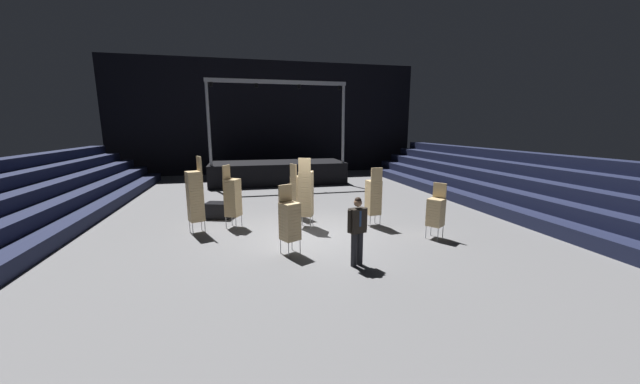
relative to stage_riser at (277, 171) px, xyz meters
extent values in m
cube|color=slate|center=(0.00, -10.41, -0.75)|extent=(22.00, 30.00, 0.10)
cube|color=black|center=(0.00, 4.59, 3.30)|extent=(22.00, 0.30, 8.00)
cube|color=#191E38|center=(-7.62, -9.41, -0.48)|extent=(0.75, 24.00, 0.45)
cube|color=#191E38|center=(-8.38, -9.41, -0.03)|extent=(0.75, 24.00, 0.45)
cube|color=#191E38|center=(7.62, -9.41, -0.48)|extent=(0.75, 24.00, 0.45)
cube|color=#191E38|center=(8.38, -9.41, -0.03)|extent=(0.75, 24.00, 0.45)
cube|color=#191E38|center=(9.12, -9.41, 0.42)|extent=(0.75, 24.00, 0.45)
cube|color=#191E38|center=(9.88, -9.41, 0.87)|extent=(0.75, 24.00, 0.45)
cube|color=#191E38|center=(10.62, -9.41, 1.32)|extent=(0.75, 24.00, 0.45)
cube|color=black|center=(0.00, 0.02, -0.07)|extent=(7.99, 3.45, 1.28)
cylinder|color=#9EA0A8|center=(-3.75, -1.45, 2.83)|extent=(0.16, 0.16, 4.51)
cylinder|color=#9EA0A8|center=(3.75, -1.45, 2.83)|extent=(0.16, 0.16, 4.51)
cube|color=#9EA0A8|center=(0.00, -1.45, 5.08)|extent=(7.69, 0.20, 0.20)
cylinder|color=black|center=(-3.50, -1.45, 4.86)|extent=(0.18, 0.18, 0.22)
cylinder|color=black|center=(-1.17, -1.45, 4.86)|extent=(0.18, 0.18, 0.22)
cylinder|color=black|center=(1.17, -1.45, 4.86)|extent=(0.18, 0.18, 0.22)
cylinder|color=black|center=(3.50, -1.45, 4.86)|extent=(0.18, 0.18, 0.22)
cylinder|color=black|center=(0.67, -13.04, -0.28)|extent=(0.15, 0.15, 0.86)
cylinder|color=black|center=(0.50, -13.08, -0.28)|extent=(0.15, 0.15, 0.86)
cube|color=silver|center=(0.60, -13.12, 0.45)|extent=(0.20, 0.15, 0.61)
cube|color=black|center=(0.59, -13.06, 0.45)|extent=(0.45, 0.33, 0.61)
cube|color=navy|center=(0.62, -13.17, 0.53)|extent=(0.06, 0.03, 0.39)
cylinder|color=black|center=(0.81, -13.00, 0.47)|extent=(0.12, 0.12, 0.56)
cylinder|color=black|center=(0.36, -13.12, 0.47)|extent=(0.12, 0.12, 0.56)
sphere|color=#936B4C|center=(0.59, -13.06, 0.90)|extent=(0.20, 0.20, 0.20)
sphere|color=black|center=(0.59, -13.06, 0.95)|extent=(0.16, 0.16, 0.16)
cylinder|color=#B2B5BA|center=(-2.19, -8.99, -0.50)|extent=(0.02, 0.02, 0.40)
cylinder|color=#B2B5BA|center=(-2.37, -9.32, -0.50)|extent=(0.02, 0.02, 0.40)
cylinder|color=#B2B5BA|center=(-2.52, -8.80, -0.50)|extent=(0.02, 0.02, 0.40)
cylinder|color=#B2B5BA|center=(-2.70, -9.13, -0.50)|extent=(0.02, 0.02, 0.40)
cube|color=tan|center=(-2.45, -9.06, -0.26)|extent=(0.60, 0.60, 0.08)
cube|color=tan|center=(-2.45, -9.06, -0.18)|extent=(0.60, 0.60, 0.08)
cube|color=tan|center=(-2.45, -9.06, -0.09)|extent=(0.60, 0.60, 0.08)
cube|color=tan|center=(-2.45, -9.06, -0.01)|extent=(0.60, 0.60, 0.08)
cube|color=tan|center=(-2.45, -9.06, 0.08)|extent=(0.60, 0.60, 0.08)
cube|color=tan|center=(-2.45, -9.06, 0.16)|extent=(0.60, 0.60, 0.08)
cube|color=tan|center=(-2.45, -9.06, 0.25)|extent=(0.60, 0.60, 0.08)
cube|color=tan|center=(-2.45, -9.06, 0.33)|extent=(0.60, 0.60, 0.08)
cube|color=tan|center=(-2.45, -9.06, 0.42)|extent=(0.60, 0.60, 0.08)
cube|color=tan|center=(-2.45, -9.06, 0.50)|extent=(0.60, 0.60, 0.08)
cube|color=tan|center=(-2.45, -9.06, 0.59)|extent=(0.60, 0.60, 0.08)
cube|color=tan|center=(-2.45, -9.06, 0.67)|extent=(0.60, 0.60, 0.08)
cube|color=tan|center=(-2.45, -9.06, 0.76)|extent=(0.60, 0.60, 0.08)
cube|color=tan|center=(-2.45, -9.06, 0.84)|extent=(0.60, 0.60, 0.08)
cube|color=tan|center=(-2.45, -9.06, 0.93)|extent=(0.60, 0.60, 0.08)
cube|color=tan|center=(-2.61, -8.97, 1.20)|extent=(0.24, 0.38, 0.46)
cylinder|color=#B2B5BA|center=(0.02, -8.05, -0.50)|extent=(0.02, 0.02, 0.40)
cylinder|color=#B2B5BA|center=(0.17, -8.40, -0.50)|extent=(0.02, 0.02, 0.40)
cylinder|color=#B2B5BA|center=(-0.33, -8.20, -0.50)|extent=(0.02, 0.02, 0.40)
cylinder|color=#B2B5BA|center=(-0.18, -8.55, -0.50)|extent=(0.02, 0.02, 0.40)
cube|color=tan|center=(-0.08, -8.30, -0.26)|extent=(0.58, 0.58, 0.08)
cube|color=tan|center=(-0.08, -8.30, -0.18)|extent=(0.58, 0.58, 0.08)
cube|color=tan|center=(-0.08, -8.30, -0.09)|extent=(0.58, 0.58, 0.08)
cube|color=tan|center=(-0.08, -8.30, -0.01)|extent=(0.58, 0.58, 0.08)
cube|color=tan|center=(-0.08, -8.30, 0.08)|extent=(0.58, 0.58, 0.08)
cube|color=tan|center=(-0.08, -8.30, 0.16)|extent=(0.58, 0.58, 0.08)
cube|color=tan|center=(-0.08, -8.30, 0.25)|extent=(0.58, 0.58, 0.08)
cube|color=tan|center=(-0.08, -8.30, 0.33)|extent=(0.58, 0.58, 0.08)
cube|color=tan|center=(-0.08, -8.30, 0.42)|extent=(0.58, 0.58, 0.08)
cube|color=tan|center=(-0.08, -8.30, 0.50)|extent=(0.58, 0.58, 0.08)
cube|color=tan|center=(-0.08, -8.30, 0.59)|extent=(0.58, 0.58, 0.08)
cube|color=tan|center=(-0.08, -8.30, 0.67)|extent=(0.58, 0.58, 0.08)
cube|color=tan|center=(-0.08, -8.30, 0.76)|extent=(0.58, 0.58, 0.08)
cube|color=tan|center=(-0.08, -8.30, 0.84)|extent=(0.58, 0.58, 0.08)
cube|color=tan|center=(-0.26, -8.37, 1.12)|extent=(0.20, 0.39, 0.46)
cylinder|color=#B2B5BA|center=(-0.12, -9.34, -0.50)|extent=(0.02, 0.02, 0.40)
cylinder|color=#B2B5BA|center=(0.23, -9.49, -0.50)|extent=(0.02, 0.02, 0.40)
cylinder|color=#B2B5BA|center=(-0.27, -9.69, -0.50)|extent=(0.02, 0.02, 0.40)
cylinder|color=#B2B5BA|center=(0.08, -9.84, -0.50)|extent=(0.02, 0.02, 0.40)
cube|color=tan|center=(-0.02, -9.59, -0.26)|extent=(0.58, 0.58, 0.08)
cube|color=tan|center=(-0.02, -9.59, -0.18)|extent=(0.58, 0.58, 0.08)
cube|color=tan|center=(-0.02, -9.59, -0.09)|extent=(0.58, 0.58, 0.08)
cube|color=tan|center=(-0.02, -9.59, -0.01)|extent=(0.58, 0.58, 0.08)
cube|color=tan|center=(-0.02, -9.59, 0.08)|extent=(0.58, 0.58, 0.08)
cube|color=tan|center=(-0.02, -9.59, 0.16)|extent=(0.58, 0.58, 0.08)
cube|color=tan|center=(-0.02, -9.59, 0.25)|extent=(0.58, 0.58, 0.08)
cube|color=tan|center=(-0.02, -9.59, 0.33)|extent=(0.58, 0.58, 0.08)
cube|color=tan|center=(-0.02, -9.59, 0.42)|extent=(0.58, 0.58, 0.08)
cube|color=tan|center=(-0.02, -9.59, 0.50)|extent=(0.58, 0.58, 0.08)
cube|color=tan|center=(-0.02, -9.59, 0.59)|extent=(0.58, 0.58, 0.08)
cube|color=tan|center=(-0.02, -9.59, 0.67)|extent=(0.58, 0.58, 0.08)
cube|color=tan|center=(-0.02, -9.59, 0.76)|extent=(0.58, 0.58, 0.08)
cube|color=tan|center=(-0.02, -9.59, 0.84)|extent=(0.58, 0.58, 0.08)
cube|color=tan|center=(-0.02, -9.59, 0.93)|extent=(0.58, 0.58, 0.08)
cube|color=tan|center=(-0.02, -9.59, 1.01)|extent=(0.58, 0.58, 0.08)
cube|color=tan|center=(-0.02, -9.59, 1.10)|extent=(0.58, 0.58, 0.08)
cube|color=tan|center=(-0.02, -9.59, 1.18)|extent=(0.58, 0.58, 0.08)
cube|color=tan|center=(-0.10, -9.77, 1.46)|extent=(0.39, 0.21, 0.46)
cylinder|color=#B2B5BA|center=(3.57, -11.91, -0.50)|extent=(0.02, 0.02, 0.40)
cylinder|color=#B2B5BA|center=(3.35, -11.60, -0.50)|extent=(0.02, 0.02, 0.40)
cylinder|color=#B2B5BA|center=(3.88, -11.69, -0.50)|extent=(0.02, 0.02, 0.40)
cylinder|color=#B2B5BA|center=(3.66, -11.38, -0.50)|extent=(0.02, 0.02, 0.40)
cube|color=tan|center=(3.61, -11.64, -0.26)|extent=(0.61, 0.61, 0.08)
cube|color=tan|center=(3.61, -11.64, -0.18)|extent=(0.61, 0.61, 0.08)
cube|color=tan|center=(3.61, -11.64, -0.09)|extent=(0.61, 0.61, 0.08)
cube|color=tan|center=(3.61, -11.64, -0.01)|extent=(0.61, 0.61, 0.08)
cube|color=tan|center=(3.61, -11.64, 0.08)|extent=(0.61, 0.61, 0.08)
cube|color=tan|center=(3.61, -11.64, 0.16)|extent=(0.61, 0.61, 0.08)
cube|color=tan|center=(3.61, -11.64, 0.25)|extent=(0.61, 0.61, 0.08)
cube|color=tan|center=(3.61, -11.64, 0.33)|extent=(0.61, 0.61, 0.08)
cube|color=tan|center=(3.61, -11.64, 0.42)|extent=(0.61, 0.61, 0.08)
cube|color=tan|center=(3.61, -11.64, 0.50)|extent=(0.61, 0.61, 0.08)
cube|color=tan|center=(3.77, -11.53, 0.78)|extent=(0.28, 0.36, 0.46)
cylinder|color=#B2B5BA|center=(-3.70, -9.66, -0.50)|extent=(0.02, 0.02, 0.40)
cylinder|color=#B2B5BA|center=(-3.84, -9.31, -0.50)|extent=(0.02, 0.02, 0.40)
cylinder|color=#B2B5BA|center=(-3.35, -9.52, -0.50)|extent=(0.02, 0.02, 0.40)
cylinder|color=#B2B5BA|center=(-3.49, -9.17, -0.50)|extent=(0.02, 0.02, 0.40)
cube|color=tan|center=(-3.59, -9.41, -0.26)|extent=(0.57, 0.57, 0.08)
cube|color=tan|center=(-3.59, -9.41, -0.18)|extent=(0.57, 0.57, 0.08)
cube|color=tan|center=(-3.59, -9.41, -0.09)|extent=(0.57, 0.57, 0.08)
cube|color=tan|center=(-3.59, -9.41, -0.01)|extent=(0.57, 0.57, 0.08)
cube|color=tan|center=(-3.59, -9.41, 0.08)|extent=(0.57, 0.57, 0.08)
cube|color=tan|center=(-3.59, -9.41, 0.16)|extent=(0.57, 0.57, 0.08)
cube|color=tan|center=(-3.59, -9.41, 0.25)|extent=(0.57, 0.57, 0.08)
cube|color=tan|center=(-3.59, -9.41, 0.33)|extent=(0.57, 0.57, 0.08)
cube|color=tan|center=(-3.59, -9.41, 0.42)|extent=(0.57, 0.57, 0.08)
cube|color=tan|center=(-3.59, -9.41, 0.50)|extent=(0.57, 0.57, 0.08)
cube|color=tan|center=(-3.59, -9.41, 0.59)|extent=(0.57, 0.57, 0.08)
cube|color=tan|center=(-3.59, -9.41, 0.67)|extent=(0.57, 0.57, 0.08)
cube|color=tan|center=(-3.59, -9.41, 0.76)|extent=(0.57, 0.57, 0.08)
cube|color=tan|center=(-3.59, -9.41, 0.84)|extent=(0.57, 0.57, 0.08)
cube|color=tan|center=(-3.59, -9.41, 0.93)|extent=(0.57, 0.57, 0.08)
cube|color=tan|center=(-3.59, -9.41, 1.01)|extent=(0.57, 0.57, 0.08)
cube|color=tan|center=(-3.59, -9.41, 1.10)|extent=(0.57, 0.57, 0.08)
cube|color=tan|center=(-3.59, -9.41, 1.18)|extent=(0.57, 0.57, 0.08)
cube|color=tan|center=(-3.59, -9.41, 1.27)|extent=(0.57, 0.57, 0.08)
cube|color=tan|center=(-3.41, -9.34, 1.54)|extent=(0.20, 0.39, 0.46)
cylinder|color=#B2B5BA|center=(2.07, -9.75, -0.50)|extent=(0.02, 0.02, 0.40)
cylinder|color=#B2B5BA|center=(2.45, -9.71, -0.50)|extent=(0.02, 0.02, 0.40)
cylinder|color=#B2B5BA|center=(2.10, -10.13, -0.50)|extent=(0.02, 0.02, 0.40)
cylinder|color=#B2B5BA|center=(2.48, -10.09, -0.50)|extent=(0.02, 0.02, 0.40)
cube|color=tan|center=(2.27, -9.92, -0.26)|extent=(0.48, 0.48, 0.08)
cube|color=tan|center=(2.27, -9.92, -0.18)|extent=(0.48, 0.48, 0.08)
cube|color=tan|center=(2.27, -9.92, -0.09)|extent=(0.48, 0.48, 0.08)
cube|color=tan|center=(2.27, -9.92, -0.01)|extent=(0.48, 0.48, 0.08)
cube|color=tan|center=(2.27, -9.92, 0.08)|extent=(0.48, 0.48, 0.08)
cube|color=tan|center=(2.27, -9.92, 0.16)|extent=(0.48, 0.48, 0.08)
cube|color=tan|center=(2.27, -9.92, 0.25)|extent=(0.48, 0.48, 0.08)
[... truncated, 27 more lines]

